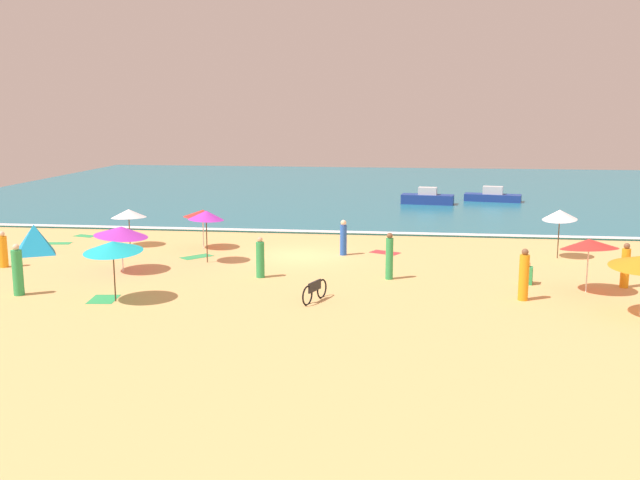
% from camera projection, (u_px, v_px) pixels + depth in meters
% --- Properties ---
extents(ground_plane, '(60.00, 60.00, 0.00)m').
position_uv_depth(ground_plane, '(300.00, 256.00, 33.73)').
color(ground_plane, '#E5B26B').
extents(ocean_water, '(60.00, 44.00, 0.10)m').
position_uv_depth(ocean_water, '(351.00, 189.00, 61.04)').
color(ocean_water, teal).
rests_on(ocean_water, ground_plane).
extents(wave_breaker_foam, '(57.00, 0.70, 0.01)m').
position_uv_depth(wave_breaker_foam, '(318.00, 231.00, 39.86)').
color(wave_breaker_foam, white).
rests_on(wave_breaker_foam, ocean_water).
extents(beach_umbrella_0, '(2.25, 2.27, 2.28)m').
position_uv_depth(beach_umbrella_0, '(113.00, 246.00, 25.50)').
color(beach_umbrella_0, '#4C3823').
rests_on(beach_umbrella_0, ground_plane).
extents(beach_umbrella_1, '(2.89, 2.90, 2.15)m').
position_uv_depth(beach_umbrella_1, '(589.00, 244.00, 26.78)').
color(beach_umbrella_1, silver).
rests_on(beach_umbrella_1, ground_plane).
extents(beach_umbrella_2, '(2.49, 2.47, 2.04)m').
position_uv_depth(beach_umbrella_2, '(121.00, 231.00, 30.21)').
color(beach_umbrella_2, silver).
rests_on(beach_umbrella_2, ground_plane).
extents(beach_umbrella_3, '(1.87, 1.86, 2.38)m').
position_uv_depth(beach_umbrella_3, '(206.00, 215.00, 31.97)').
color(beach_umbrella_3, '#4C3823').
rests_on(beach_umbrella_3, ground_plane).
extents(beach_umbrella_5, '(2.20, 2.21, 2.34)m').
position_uv_depth(beach_umbrella_5, '(560.00, 215.00, 32.89)').
color(beach_umbrella_5, '#4C3823').
rests_on(beach_umbrella_5, ground_plane).
extents(beach_umbrella_6, '(2.39, 2.40, 1.89)m').
position_uv_depth(beach_umbrella_6, '(129.00, 213.00, 35.94)').
color(beach_umbrella_6, '#4C3823').
rests_on(beach_umbrella_6, ground_plane).
extents(beach_umbrella_7, '(2.62, 2.62, 2.01)m').
position_uv_depth(beach_umbrella_7, '(203.00, 214.00, 35.26)').
color(beach_umbrella_7, silver).
rests_on(beach_umbrella_7, ground_plane).
extents(beach_tent, '(2.16, 2.12, 1.40)m').
position_uv_depth(beach_tent, '(35.00, 239.00, 34.18)').
color(beach_tent, '#1999D8').
rests_on(beach_tent, ground_plane).
extents(parked_bicycle, '(0.69, 1.73, 0.76)m').
position_uv_depth(parked_bicycle, '(315.00, 291.00, 25.82)').
color(parked_bicycle, black).
rests_on(parked_bicycle, ground_plane).
extents(beachgoer_0, '(0.46, 0.46, 1.68)m').
position_uv_depth(beachgoer_0, '(260.00, 259.00, 29.34)').
color(beachgoer_0, green).
rests_on(beachgoer_0, ground_plane).
extents(beachgoer_1, '(0.44, 0.44, 1.67)m').
position_uv_depth(beachgoer_1, '(343.00, 238.00, 33.82)').
color(beachgoer_1, blue).
rests_on(beachgoer_1, ground_plane).
extents(beachgoer_2, '(0.43, 0.43, 1.91)m').
position_uv_depth(beachgoer_2, '(389.00, 257.00, 29.04)').
color(beachgoer_2, green).
rests_on(beachgoer_2, ground_plane).
extents(beachgoer_3, '(0.50, 0.50, 1.93)m').
position_uv_depth(beachgoer_3, '(18.00, 271.00, 26.55)').
color(beachgoer_3, green).
rests_on(beachgoer_3, ground_plane).
extents(beachgoer_5, '(0.49, 0.49, 1.89)m').
position_uv_depth(beachgoer_5, '(524.00, 276.00, 25.85)').
color(beachgoer_5, orange).
rests_on(beachgoer_5, ground_plane).
extents(beachgoer_6, '(0.38, 0.38, 1.75)m').
position_uv_depth(beachgoer_6, '(625.00, 267.00, 27.68)').
color(beachgoer_6, orange).
rests_on(beachgoer_6, ground_plane).
extents(beachgoer_7, '(0.52, 0.52, 1.59)m').
position_uv_depth(beachgoer_7, '(3.00, 251.00, 31.25)').
color(beachgoer_7, orange).
rests_on(beachgoer_7, ground_plane).
extents(beachgoer_8, '(0.51, 0.51, 0.92)m').
position_uv_depth(beachgoer_8, '(527.00, 274.00, 28.32)').
color(beachgoer_8, green).
rests_on(beachgoer_8, ground_plane).
extents(beach_towel_0, '(1.09, 1.39, 0.01)m').
position_uv_depth(beach_towel_0, '(104.00, 299.00, 26.10)').
color(beach_towel_0, green).
rests_on(beach_towel_0, ground_plane).
extents(beach_towel_1, '(1.55, 1.63, 0.01)m').
position_uv_depth(beach_towel_1, '(197.00, 257.00, 33.53)').
color(beach_towel_1, green).
rests_on(beach_towel_1, ground_plane).
extents(beach_towel_2, '(1.57, 1.29, 0.01)m').
position_uv_depth(beach_towel_2, '(385.00, 253.00, 34.49)').
color(beach_towel_2, red).
rests_on(beach_towel_2, ground_plane).
extents(beach_towel_3, '(1.79, 0.91, 0.01)m').
position_uv_depth(beach_towel_3, '(54.00, 243.00, 36.84)').
color(beach_towel_3, green).
rests_on(beach_towel_3, ground_plane).
extents(beach_towel_4, '(1.33, 0.99, 0.01)m').
position_uv_depth(beach_towel_4, '(85.00, 236.00, 38.97)').
color(beach_towel_4, green).
rests_on(beach_towel_4, ground_plane).
extents(small_boat_0, '(4.17, 1.95, 1.09)m').
position_uv_depth(small_boat_0, '(493.00, 196.00, 52.60)').
color(small_boat_0, navy).
rests_on(small_boat_0, ocean_water).
extents(small_boat_1, '(3.77, 1.71, 1.19)m').
position_uv_depth(small_boat_1, '(427.00, 198.00, 51.14)').
color(small_boat_1, navy).
rests_on(small_boat_1, ocean_water).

